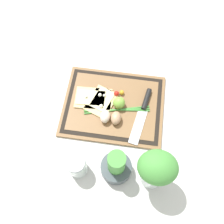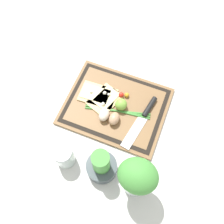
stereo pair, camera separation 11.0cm
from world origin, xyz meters
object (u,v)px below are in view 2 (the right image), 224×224
object	(u,v)px
herb_pot	(101,166)
sauce_jar	(64,156)
knife	(145,114)
cherry_tomato_red	(121,95)
cherry_tomato_yellow	(127,95)
pizza_slice_near	(97,95)
herb_glass	(137,178)
egg_pink	(104,115)
pizza_slice_far	(105,99)
egg_brown	(114,119)
lime	(121,104)

from	to	relation	value
herb_pot	sauce_jar	xyz separation A→B (m)	(0.15, 0.02, -0.01)
knife	cherry_tomato_red	distance (m)	0.13
cherry_tomato_yellow	knife	bearing A→B (deg)	152.32
pizza_slice_near	herb_glass	size ratio (longest dim) A/B	0.71
egg_pink	herb_pot	distance (m)	0.22
herb_pot	egg_pink	bearing A→B (deg)	-70.25
pizza_slice_far	cherry_tomato_red	size ratio (longest dim) A/B	7.09
egg_brown	cherry_tomato_yellow	xyz separation A→B (m)	(-0.01, -0.13, -0.01)
pizza_slice_far	herb_glass	size ratio (longest dim) A/B	0.72
pizza_slice_near	sauce_jar	xyz separation A→B (m)	(0.01, 0.31, 0.02)
lime	cherry_tomato_red	size ratio (longest dim) A/B	2.22
pizza_slice_near	herb_pot	xyz separation A→B (m)	(-0.14, 0.29, 0.04)
cherry_tomato_red	lime	bearing A→B (deg)	109.25
cherry_tomato_red	sauce_jar	distance (m)	0.36
egg_brown	sauce_jar	bearing A→B (deg)	61.82
lime	egg_pink	bearing A→B (deg)	54.83
pizza_slice_far	egg_brown	xyz separation A→B (m)	(-0.07, 0.08, 0.02)
egg_brown	lime	xyz separation A→B (m)	(-0.00, -0.07, 0.00)
pizza_slice_far	cherry_tomato_red	xyz separation A→B (m)	(-0.06, -0.04, 0.01)
cherry_tomato_red	sauce_jar	bearing A→B (deg)	73.01
pizza_slice_far	herb_glass	world-z (taller)	herb_glass
egg_pink	pizza_slice_near	bearing A→B (deg)	-51.63
egg_pink	herb_pot	size ratio (longest dim) A/B	0.35
pizza_slice_far	cherry_tomato_red	distance (m)	0.07
egg_brown	sauce_jar	xyz separation A→B (m)	(0.12, 0.22, 0.01)
lime	herb_glass	size ratio (longest dim) A/B	0.22
knife	egg_brown	xyz separation A→B (m)	(0.11, 0.07, 0.01)
egg_pink	egg_brown	bearing A→B (deg)	178.59
egg_pink	cherry_tomato_yellow	distance (m)	0.14
pizza_slice_far	egg_brown	bearing A→B (deg)	133.30
knife	sauce_jar	size ratio (longest dim) A/B	2.52
pizza_slice_far	lime	xyz separation A→B (m)	(-0.08, 0.01, 0.02)
egg_pink	cherry_tomato_yellow	world-z (taller)	egg_pink
egg_pink	cherry_tomato_yellow	size ratio (longest dim) A/B	2.83
lime	herb_glass	bearing A→B (deg)	119.57
knife	egg_pink	xyz separation A→B (m)	(0.16, 0.07, 0.01)
pizza_slice_near	cherry_tomato_yellow	xyz separation A→B (m)	(-0.12, -0.04, 0.01)
knife	herb_glass	xyz separation A→B (m)	(-0.05, 0.29, 0.11)
pizza_slice_far	herb_pot	distance (m)	0.30
pizza_slice_near	egg_brown	size ratio (longest dim) A/B	2.77
egg_brown	herb_pot	xyz separation A→B (m)	(-0.03, 0.20, 0.02)
herb_glass	cherry_tomato_yellow	bearing A→B (deg)	-65.45
knife	lime	bearing A→B (deg)	2.38
cherry_tomato_yellow	pizza_slice_far	bearing A→B (deg)	32.71
pizza_slice_far	pizza_slice_near	bearing A→B (deg)	-13.44
egg_brown	pizza_slice_far	bearing A→B (deg)	-46.70
cherry_tomato_yellow	herb_pot	distance (m)	0.34
knife	egg_brown	distance (m)	0.14
egg_pink	herb_pot	bearing A→B (deg)	109.75
cherry_tomato_red	herb_pot	world-z (taller)	herb_pot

